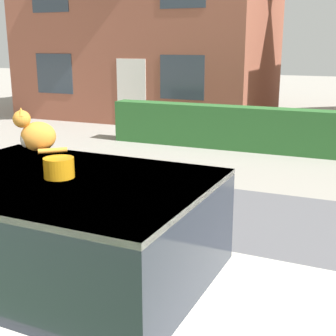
% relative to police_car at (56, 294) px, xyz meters
% --- Properties ---
extents(road_strip, '(28.00, 6.50, 0.01)m').
position_rel_police_car_xyz_m(road_strip, '(-0.81, 2.16, -0.79)').
color(road_strip, '#5B5B60').
rests_on(road_strip, ground).
extents(garden_hedge, '(8.40, 0.54, 1.06)m').
position_rel_police_car_xyz_m(garden_hedge, '(-0.04, 8.68, -0.26)').
color(garden_hedge, '#2D662D').
rests_on(garden_hedge, ground).
extents(police_car, '(4.08, 1.72, 1.81)m').
position_rel_police_car_xyz_m(police_car, '(0.00, 0.00, 0.00)').
color(police_car, black).
rests_on(police_car, road_strip).
extents(cat, '(0.35, 0.28, 0.31)m').
position_rel_police_car_xyz_m(cat, '(-0.16, 0.10, 1.15)').
color(cat, orange).
rests_on(cat, police_car).
extents(house_left, '(8.72, 6.20, 7.61)m').
position_rel_police_car_xyz_m(house_left, '(-5.46, 13.59, 3.08)').
color(house_left, '#93513D').
rests_on(house_left, ground).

